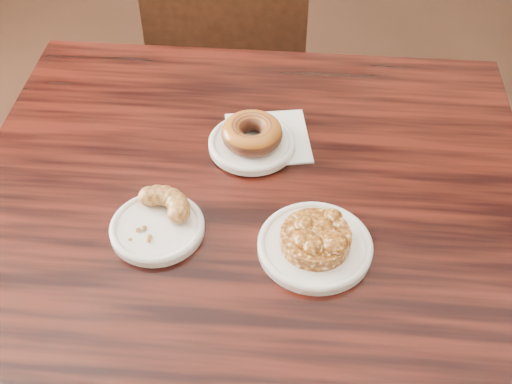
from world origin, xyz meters
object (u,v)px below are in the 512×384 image
(apple_fritter, at_px, (316,236))
(cruller_fragment, at_px, (156,219))
(cafe_table, at_px, (249,340))
(glazed_donut, at_px, (252,133))
(chair_far, at_px, (233,57))

(apple_fritter, xyz_separation_m, cruller_fragment, (-0.25, -0.03, -0.00))
(cafe_table, distance_m, apple_fritter, 0.42)
(cafe_table, bearing_deg, glazed_donut, 92.64)
(glazed_donut, height_order, apple_fritter, glazed_donut)
(cruller_fragment, bearing_deg, glazed_donut, 68.49)
(apple_fritter, relative_size, cruller_fragment, 1.22)
(chair_far, xyz_separation_m, apple_fritter, (0.41, -0.89, 0.33))
(chair_far, relative_size, cruller_fragment, 7.67)
(chair_far, relative_size, apple_fritter, 6.26)
(glazed_donut, distance_m, apple_fritter, 0.25)
(glazed_donut, relative_size, cruller_fragment, 0.92)
(chair_far, height_order, cruller_fragment, chair_far)
(apple_fritter, bearing_deg, cafe_table, 162.45)
(cafe_table, distance_m, glazed_donut, 0.44)
(glazed_donut, bearing_deg, apple_fritter, -51.67)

